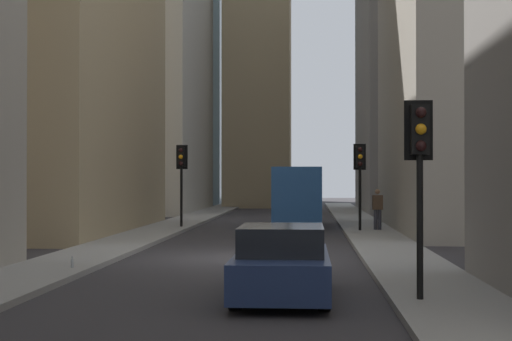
{
  "coord_description": "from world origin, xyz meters",
  "views": [
    {
      "loc": [
        -21.52,
        -1.9,
        2.32
      ],
      "look_at": [
        17.42,
        0.81,
        2.73
      ],
      "focal_mm": 52.43,
      "sensor_mm": 36.0,
      "label": 1
    }
  ],
  "objects_px": {
    "delivery_truck": "(298,196)",
    "sedan_navy": "(282,264)",
    "traffic_light_foreground": "(420,153)",
    "pedestrian": "(378,207)",
    "traffic_light_far_junction": "(181,167)",
    "traffic_light_midblock": "(360,167)",
    "discarded_bottle": "(72,263)"
  },
  "relations": [
    {
      "from": "pedestrian",
      "to": "traffic_light_far_junction",
      "type": "bearing_deg",
      "value": 80.47
    },
    {
      "from": "sedan_navy",
      "to": "discarded_bottle",
      "type": "bearing_deg",
      "value": 56.45
    },
    {
      "from": "traffic_light_foreground",
      "to": "traffic_light_midblock",
      "type": "distance_m",
      "value": 17.93
    },
    {
      "from": "sedan_navy",
      "to": "traffic_light_foreground",
      "type": "xyz_separation_m",
      "value": [
        -0.76,
        -2.52,
        2.12
      ]
    },
    {
      "from": "sedan_navy",
      "to": "traffic_light_midblock",
      "type": "distance_m",
      "value": 17.51
    },
    {
      "from": "traffic_light_far_junction",
      "to": "discarded_bottle",
      "type": "relative_size",
      "value": 13.71
    },
    {
      "from": "traffic_light_foreground",
      "to": "discarded_bottle",
      "type": "height_order",
      "value": "traffic_light_foreground"
    },
    {
      "from": "sedan_navy",
      "to": "traffic_light_midblock",
      "type": "height_order",
      "value": "traffic_light_midblock"
    },
    {
      "from": "sedan_navy",
      "to": "discarded_bottle",
      "type": "xyz_separation_m",
      "value": [
        3.48,
        5.25,
        -0.42
      ]
    },
    {
      "from": "delivery_truck",
      "to": "traffic_light_midblock",
      "type": "xyz_separation_m",
      "value": [
        -4.68,
        -2.68,
        1.35
      ]
    },
    {
      "from": "delivery_truck",
      "to": "sedan_navy",
      "type": "height_order",
      "value": "delivery_truck"
    },
    {
      "from": "traffic_light_far_junction",
      "to": "discarded_bottle",
      "type": "xyz_separation_m",
      "value": [
        -15.6,
        0.03,
        -2.61
      ]
    },
    {
      "from": "traffic_light_foreground",
      "to": "sedan_navy",
      "type": "bearing_deg",
      "value": 73.15
    },
    {
      "from": "traffic_light_midblock",
      "to": "pedestrian",
      "type": "bearing_deg",
      "value": -59.38
    },
    {
      "from": "traffic_light_far_junction",
      "to": "pedestrian",
      "type": "distance_m",
      "value": 8.98
    },
    {
      "from": "traffic_light_midblock",
      "to": "traffic_light_far_junction",
      "type": "height_order",
      "value": "traffic_light_far_junction"
    },
    {
      "from": "traffic_light_foreground",
      "to": "traffic_light_far_junction",
      "type": "bearing_deg",
      "value": 21.32
    },
    {
      "from": "delivery_truck",
      "to": "discarded_bottle",
      "type": "relative_size",
      "value": 23.93
    },
    {
      "from": "delivery_truck",
      "to": "traffic_light_far_junction",
      "type": "height_order",
      "value": "traffic_light_far_junction"
    },
    {
      "from": "traffic_light_foreground",
      "to": "delivery_truck",
      "type": "bearing_deg",
      "value": 6.36
    },
    {
      "from": "delivery_truck",
      "to": "traffic_light_far_junction",
      "type": "relative_size",
      "value": 1.74
    },
    {
      "from": "discarded_bottle",
      "to": "traffic_light_far_junction",
      "type": "bearing_deg",
      "value": -0.1
    },
    {
      "from": "sedan_navy",
      "to": "pedestrian",
      "type": "relative_size",
      "value": 2.49
    },
    {
      "from": "pedestrian",
      "to": "discarded_bottle",
      "type": "height_order",
      "value": "pedestrian"
    },
    {
      "from": "sedan_navy",
      "to": "traffic_light_midblock",
      "type": "xyz_separation_m",
      "value": [
        17.17,
        -2.68,
        2.15
      ]
    },
    {
      "from": "traffic_light_midblock",
      "to": "discarded_bottle",
      "type": "distance_m",
      "value": 16.03
    },
    {
      "from": "pedestrian",
      "to": "sedan_navy",
      "type": "bearing_deg",
      "value": 168.9
    },
    {
      "from": "sedan_navy",
      "to": "discarded_bottle",
      "type": "distance_m",
      "value": 6.32
    },
    {
      "from": "delivery_truck",
      "to": "discarded_bottle",
      "type": "xyz_separation_m",
      "value": [
        -18.36,
        5.25,
        -1.21
      ]
    },
    {
      "from": "delivery_truck",
      "to": "sedan_navy",
      "type": "xyz_separation_m",
      "value": [
        -21.85,
        0.0,
        -0.8
      ]
    },
    {
      "from": "traffic_light_foreground",
      "to": "pedestrian",
      "type": "distance_m",
      "value": 18.49
    },
    {
      "from": "sedan_navy",
      "to": "traffic_light_foreground",
      "type": "relative_size",
      "value": 1.19
    }
  ]
}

